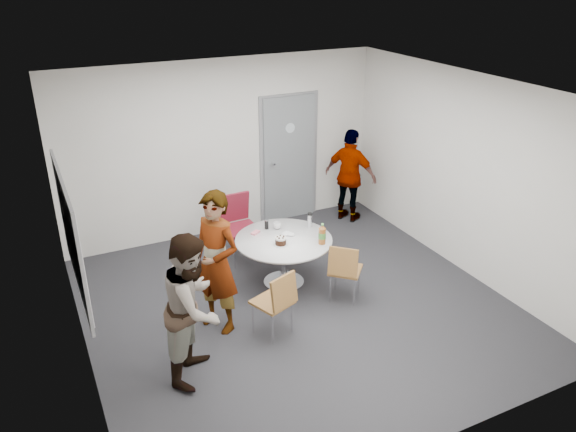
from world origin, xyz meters
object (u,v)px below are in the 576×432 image
whiteboard (71,235)px  person_left (194,307)px  chair_near_right (344,268)px  door (289,159)px  table (285,245)px  person_main (216,263)px  chair_far (238,220)px  chair_near_left (277,299)px  person_right (350,176)px

whiteboard → person_left: whiteboard is taller
whiteboard → chair_near_right: size_ratio=2.38×
door → person_left: size_ratio=1.32×
whiteboard → table: whiteboard is taller
door → person_main: (-2.12, -2.45, -0.17)m
chair_far → person_left: size_ratio=0.60×
door → chair_near_right: size_ratio=2.66×
whiteboard → table: 2.75m
door → table: size_ratio=1.68×
chair_near_left → person_left: size_ratio=0.51×
person_main → chair_far: bearing=120.5°
chair_near_left → chair_far: size_ratio=0.85×
table → chair_near_left: table is taller
table → person_main: 1.29m
door → whiteboard: door is taller
door → person_left: bearing=-129.8°
door → person_right: door is taller
chair_near_right → person_left: size_ratio=0.50×
door → person_main: bearing=-130.8°
chair_near_left → person_left: (-1.01, -0.19, 0.30)m
door → person_left: door is taller
person_right → chair_far: bearing=70.2°
whiteboard → chair_far: 2.76m
door → person_left: 4.06m
person_left → person_right: bearing=-17.2°
table → person_left: (-1.60, -1.21, 0.23)m
table → chair_near_left: 1.18m
whiteboard → door: bearing=32.7°
chair_near_right → chair_far: chair_far is taller
table → person_right: bearing=36.7°
table → person_right: 2.30m
chair_far → person_left: bearing=56.8°
whiteboard → table: bearing=8.3°
table → chair_near_right: 0.86m
chair_near_left → person_left: bearing=169.8°
chair_near_left → person_right: (2.43, 2.38, 0.27)m
chair_near_left → chair_near_right: size_ratio=1.03×
whiteboard → chair_far: (2.28, 1.31, -0.85)m
person_main → person_left: 0.81m
table → chair_far: 0.98m
chair_near_left → person_left: 1.07m
person_right → person_main: bearing=91.6°
door → chair_far: door is taller
whiteboard → person_main: (1.44, -0.17, -0.60)m
door → whiteboard: size_ratio=1.12×
table → person_left: bearing=-143.0°
door → table: bearing=-117.4°
door → chair_far: size_ratio=2.18×
door → table: door is taller
person_right → chair_near_right: bearing=115.5°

